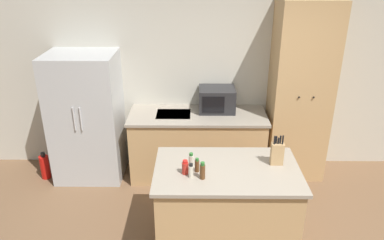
{
  "coord_description": "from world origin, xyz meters",
  "views": [
    {
      "loc": [
        -0.44,
        -2.51,
        2.78
      ],
      "look_at": [
        -0.48,
        1.4,
        1.05
      ],
      "focal_mm": 35.0,
      "sensor_mm": 36.0,
      "label": 1
    }
  ],
  "objects_px": {
    "refrigerator": "(87,117)",
    "spice_bottle_green_herb": "(185,167)",
    "microwave": "(217,99)",
    "knife_block": "(277,153)",
    "spice_bottle_pale_salt": "(197,165)",
    "spice_bottle_tall_dark": "(191,171)",
    "spice_bottle_short_red": "(191,160)",
    "pantry_cabinet": "(300,93)",
    "spice_bottle_amber_oil": "(202,171)",
    "fire_extinguisher": "(45,167)"
  },
  "relations": [
    {
      "from": "pantry_cabinet",
      "to": "microwave",
      "type": "relative_size",
      "value": 4.96
    },
    {
      "from": "spice_bottle_tall_dark",
      "to": "fire_extinguisher",
      "type": "relative_size",
      "value": 0.37
    },
    {
      "from": "knife_block",
      "to": "spice_bottle_green_herb",
      "type": "relative_size",
      "value": 2.21
    },
    {
      "from": "microwave",
      "to": "spice_bottle_amber_oil",
      "type": "height_order",
      "value": "microwave"
    },
    {
      "from": "microwave",
      "to": "spice_bottle_short_red",
      "type": "xyz_separation_m",
      "value": [
        -0.32,
        -1.48,
        -0.07
      ]
    },
    {
      "from": "spice_bottle_amber_oil",
      "to": "knife_block",
      "type": "bearing_deg",
      "value": 20.21
    },
    {
      "from": "spice_bottle_tall_dark",
      "to": "spice_bottle_short_red",
      "type": "bearing_deg",
      "value": 90.07
    },
    {
      "from": "spice_bottle_green_herb",
      "to": "spice_bottle_amber_oil",
      "type": "bearing_deg",
      "value": -27.47
    },
    {
      "from": "spice_bottle_pale_salt",
      "to": "refrigerator",
      "type": "bearing_deg",
      "value": 135.21
    },
    {
      "from": "refrigerator",
      "to": "spice_bottle_green_herb",
      "type": "bearing_deg",
      "value": -47.86
    },
    {
      "from": "spice_bottle_amber_oil",
      "to": "fire_extinguisher",
      "type": "height_order",
      "value": "spice_bottle_amber_oil"
    },
    {
      "from": "knife_block",
      "to": "refrigerator",
      "type": "bearing_deg",
      "value": 149.98
    },
    {
      "from": "spice_bottle_pale_salt",
      "to": "fire_extinguisher",
      "type": "bearing_deg",
      "value": 147.61
    },
    {
      "from": "microwave",
      "to": "spice_bottle_pale_salt",
      "type": "height_order",
      "value": "microwave"
    },
    {
      "from": "spice_bottle_green_herb",
      "to": "spice_bottle_short_red",
      "type": "bearing_deg",
      "value": 66.23
    },
    {
      "from": "pantry_cabinet",
      "to": "spice_bottle_pale_salt",
      "type": "height_order",
      "value": "pantry_cabinet"
    },
    {
      "from": "spice_bottle_short_red",
      "to": "fire_extinguisher",
      "type": "distance_m",
      "value": 2.46
    },
    {
      "from": "refrigerator",
      "to": "spice_bottle_short_red",
      "type": "bearing_deg",
      "value": -44.18
    },
    {
      "from": "spice_bottle_pale_salt",
      "to": "spice_bottle_amber_oil",
      "type": "bearing_deg",
      "value": -68.06
    },
    {
      "from": "spice_bottle_tall_dark",
      "to": "spice_bottle_amber_oil",
      "type": "height_order",
      "value": "spice_bottle_amber_oil"
    },
    {
      "from": "spice_bottle_green_herb",
      "to": "fire_extinguisher",
      "type": "height_order",
      "value": "spice_bottle_green_herb"
    },
    {
      "from": "spice_bottle_pale_salt",
      "to": "spice_bottle_tall_dark",
      "type": "bearing_deg",
      "value": -119.47
    },
    {
      "from": "refrigerator",
      "to": "microwave",
      "type": "height_order",
      "value": "refrigerator"
    },
    {
      "from": "knife_block",
      "to": "spice_bottle_short_red",
      "type": "relative_size",
      "value": 2.09
    },
    {
      "from": "refrigerator",
      "to": "spice_bottle_pale_salt",
      "type": "xyz_separation_m",
      "value": [
        1.43,
        -1.42,
        0.13
      ]
    },
    {
      "from": "spice_bottle_amber_oil",
      "to": "spice_bottle_green_herb",
      "type": "distance_m",
      "value": 0.18
    },
    {
      "from": "pantry_cabinet",
      "to": "microwave",
      "type": "distance_m",
      "value": 1.07
    },
    {
      "from": "pantry_cabinet",
      "to": "spice_bottle_short_red",
      "type": "xyz_separation_m",
      "value": [
        -1.38,
        -1.41,
        -0.19
      ]
    },
    {
      "from": "microwave",
      "to": "spice_bottle_short_red",
      "type": "relative_size",
      "value": 3.13
    },
    {
      "from": "pantry_cabinet",
      "to": "spice_bottle_amber_oil",
      "type": "relative_size",
      "value": 13.62
    },
    {
      "from": "knife_block",
      "to": "pantry_cabinet",
      "type": "bearing_deg",
      "value": 67.9
    },
    {
      "from": "microwave",
      "to": "spice_bottle_tall_dark",
      "type": "xyz_separation_m",
      "value": [
        -0.32,
        -1.66,
        -0.07
      ]
    },
    {
      "from": "microwave",
      "to": "spice_bottle_green_herb",
      "type": "bearing_deg",
      "value": -103.27
    },
    {
      "from": "spice_bottle_tall_dark",
      "to": "spice_bottle_amber_oil",
      "type": "distance_m",
      "value": 0.11
    },
    {
      "from": "pantry_cabinet",
      "to": "spice_bottle_short_red",
      "type": "relative_size",
      "value": 15.51
    },
    {
      "from": "microwave",
      "to": "spice_bottle_tall_dark",
      "type": "bearing_deg",
      "value": -100.99
    },
    {
      "from": "spice_bottle_short_red",
      "to": "knife_block",
      "type": "bearing_deg",
      "value": 4.21
    },
    {
      "from": "microwave",
      "to": "spice_bottle_amber_oil",
      "type": "distance_m",
      "value": 1.7
    },
    {
      "from": "spice_bottle_short_red",
      "to": "spice_bottle_green_herb",
      "type": "relative_size",
      "value": 1.06
    },
    {
      "from": "spice_bottle_amber_oil",
      "to": "spice_bottle_green_herb",
      "type": "relative_size",
      "value": 1.21
    },
    {
      "from": "microwave",
      "to": "refrigerator",
      "type": "bearing_deg",
      "value": -175.35
    },
    {
      "from": "microwave",
      "to": "spice_bottle_green_herb",
      "type": "height_order",
      "value": "microwave"
    },
    {
      "from": "knife_block",
      "to": "spice_bottle_pale_salt",
      "type": "xyz_separation_m",
      "value": [
        -0.78,
        -0.15,
        -0.05
      ]
    },
    {
      "from": "fire_extinguisher",
      "to": "spice_bottle_pale_salt",
      "type": "bearing_deg",
      "value": -32.39
    },
    {
      "from": "spice_bottle_tall_dark",
      "to": "fire_extinguisher",
      "type": "height_order",
      "value": "spice_bottle_tall_dark"
    },
    {
      "from": "spice_bottle_short_red",
      "to": "spice_bottle_pale_salt",
      "type": "height_order",
      "value": "spice_bottle_short_red"
    },
    {
      "from": "pantry_cabinet",
      "to": "spice_bottle_short_red",
      "type": "bearing_deg",
      "value": -134.38
    },
    {
      "from": "spice_bottle_amber_oil",
      "to": "fire_extinguisher",
      "type": "relative_size",
      "value": 0.44
    },
    {
      "from": "pantry_cabinet",
      "to": "spice_bottle_tall_dark",
      "type": "bearing_deg",
      "value": -130.88
    },
    {
      "from": "pantry_cabinet",
      "to": "fire_extinguisher",
      "type": "height_order",
      "value": "pantry_cabinet"
    }
  ]
}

